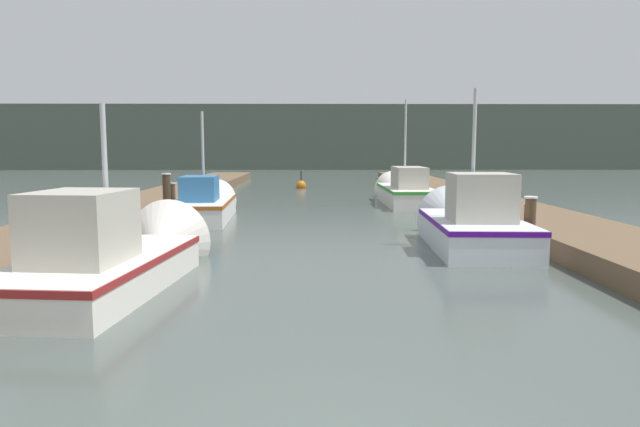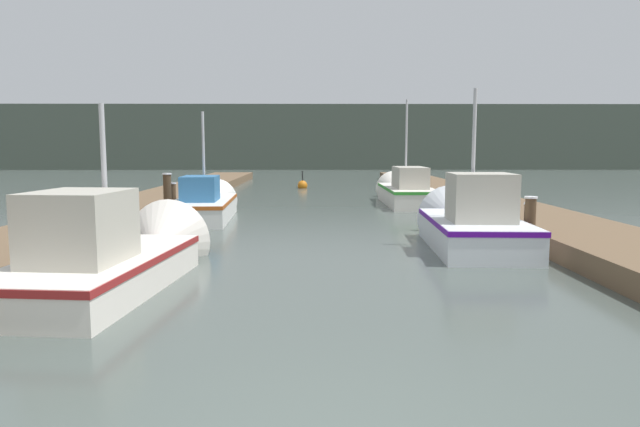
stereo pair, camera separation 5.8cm
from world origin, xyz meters
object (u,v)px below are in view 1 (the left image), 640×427
(fishing_boat_2, at_px, (205,204))
(mooring_piling_0, at_px, (172,200))
(mooring_piling_3, at_px, (530,224))
(mooring_piling_1, at_px, (529,226))
(mooring_piling_2, at_px, (167,197))
(fishing_boat_0, at_px, (119,255))
(fishing_boat_3, at_px, (403,191))
(channel_buoy, at_px, (301,185))
(fishing_boat_1, at_px, (469,223))

(fishing_boat_2, bearing_deg, mooring_piling_0, -175.03)
(mooring_piling_3, bearing_deg, fishing_boat_2, 143.20)
(mooring_piling_1, distance_m, mooring_piling_2, 10.24)
(fishing_boat_0, height_order, mooring_piling_3, fishing_boat_0)
(fishing_boat_2, height_order, mooring_piling_3, fishing_boat_2)
(fishing_boat_2, height_order, mooring_piling_0, fishing_boat_2)
(mooring_piling_0, bearing_deg, fishing_boat_0, -81.95)
(mooring_piling_2, bearing_deg, fishing_boat_2, 30.54)
(fishing_boat_3, distance_m, mooring_piling_0, 9.14)
(mooring_piling_0, height_order, mooring_piling_2, mooring_piling_2)
(fishing_boat_2, relative_size, mooring_piling_3, 4.43)
(mooring_piling_2, height_order, channel_buoy, mooring_piling_2)
(fishing_boat_1, height_order, mooring_piling_1, fishing_boat_1)
(fishing_boat_2, bearing_deg, fishing_boat_0, -91.49)
(mooring_piling_0, xyz_separation_m, mooring_piling_3, (8.79, -5.72, 0.03))
(fishing_boat_0, xyz_separation_m, fishing_boat_2, (-0.20, 8.42, -0.02))
(fishing_boat_3, relative_size, channel_buoy, 6.01)
(fishing_boat_1, distance_m, fishing_boat_3, 9.61)
(fishing_boat_2, bearing_deg, channel_buoy, 74.99)
(channel_buoy, bearing_deg, mooring_piling_3, -74.48)
(mooring_piling_3, bearing_deg, mooring_piling_2, 149.25)
(mooring_piling_1, bearing_deg, mooring_piling_2, 149.71)
(mooring_piling_0, distance_m, mooring_piling_2, 0.49)
(fishing_boat_0, bearing_deg, fishing_boat_1, 32.92)
(fishing_boat_2, distance_m, mooring_piling_0, 0.99)
(fishing_boat_3, xyz_separation_m, channel_buoy, (-4.13, 7.94, -0.33))
(fishing_boat_0, xyz_separation_m, fishing_boat_3, (6.64, 13.03, 0.04))
(fishing_boat_1, xyz_separation_m, channel_buoy, (-4.08, 17.55, -0.33))
(mooring_piling_3, height_order, channel_buoy, mooring_piling_3)
(mooring_piling_2, bearing_deg, fishing_boat_3, 33.58)
(mooring_piling_0, relative_size, mooring_piling_3, 0.94)
(fishing_boat_1, bearing_deg, fishing_boat_2, 146.35)
(fishing_boat_2, xyz_separation_m, mooring_piling_1, (7.83, -5.76, 0.10))
(mooring_piling_1, height_order, mooring_piling_2, mooring_piling_2)
(fishing_boat_2, height_order, channel_buoy, fishing_boat_2)
(mooring_piling_2, bearing_deg, mooring_piling_3, -30.75)
(channel_buoy, bearing_deg, mooring_piling_2, -105.80)
(channel_buoy, bearing_deg, fishing_boat_1, -76.92)
(mooring_piling_3, relative_size, channel_buoy, 1.13)
(mooring_piling_0, relative_size, mooring_piling_1, 1.06)
(channel_buoy, bearing_deg, mooring_piling_0, -106.20)
(fishing_boat_0, height_order, mooring_piling_0, fishing_boat_0)
(fishing_boat_1, relative_size, fishing_boat_2, 0.93)
(mooring_piling_1, bearing_deg, mooring_piling_0, 147.41)
(fishing_boat_0, distance_m, fishing_boat_3, 14.63)
(fishing_boat_2, relative_size, mooring_piling_2, 3.66)
(fishing_boat_3, height_order, channel_buoy, fishing_boat_3)
(fishing_boat_0, distance_m, fishing_boat_2, 8.42)
(fishing_boat_1, bearing_deg, mooring_piling_3, -36.68)
(fishing_boat_2, xyz_separation_m, mooring_piling_0, (-0.98, -0.13, 0.13))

